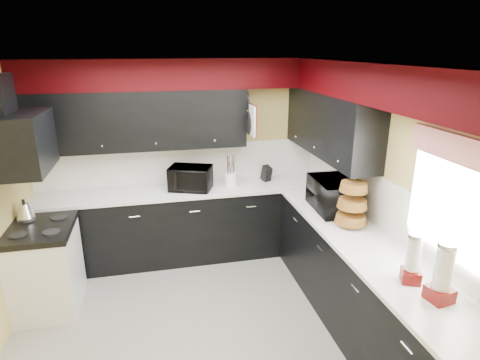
{
  "coord_description": "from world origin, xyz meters",
  "views": [
    {
      "loc": [
        -0.34,
        -3.25,
        2.62
      ],
      "look_at": [
        0.59,
        0.88,
        1.21
      ],
      "focal_mm": 30.0,
      "sensor_mm": 36.0,
      "label": 1
    }
  ],
  "objects_px": {
    "toaster_oven": "(190,178)",
    "microwave": "(334,195)",
    "utensil_crock": "(231,179)",
    "kettle": "(25,211)",
    "knife_block": "(266,174)"
  },
  "relations": [
    {
      "from": "toaster_oven",
      "to": "microwave",
      "type": "distance_m",
      "value": 1.75
    },
    {
      "from": "utensil_crock",
      "to": "kettle",
      "type": "bearing_deg",
      "value": -167.93
    },
    {
      "from": "utensil_crock",
      "to": "kettle",
      "type": "relative_size",
      "value": 0.93
    },
    {
      "from": "microwave",
      "to": "toaster_oven",
      "type": "bearing_deg",
      "value": 57.65
    },
    {
      "from": "kettle",
      "to": "microwave",
      "type": "bearing_deg",
      "value": -9.33
    },
    {
      "from": "microwave",
      "to": "kettle",
      "type": "distance_m",
      "value": 3.26
    },
    {
      "from": "toaster_oven",
      "to": "utensil_crock",
      "type": "relative_size",
      "value": 2.89
    },
    {
      "from": "utensil_crock",
      "to": "kettle",
      "type": "distance_m",
      "value": 2.34
    },
    {
      "from": "knife_block",
      "to": "utensil_crock",
      "type": "bearing_deg",
      "value": 176.59
    },
    {
      "from": "knife_block",
      "to": "kettle",
      "type": "xyz_separation_m",
      "value": [
        -2.78,
        -0.58,
        -0.04
      ]
    },
    {
      "from": "toaster_oven",
      "to": "knife_block",
      "type": "relative_size",
      "value": 2.48
    },
    {
      "from": "utensil_crock",
      "to": "knife_block",
      "type": "distance_m",
      "value": 0.5
    },
    {
      "from": "microwave",
      "to": "kettle",
      "type": "relative_size",
      "value": 3.33
    },
    {
      "from": "microwave",
      "to": "utensil_crock",
      "type": "height_order",
      "value": "microwave"
    },
    {
      "from": "toaster_oven",
      "to": "kettle",
      "type": "distance_m",
      "value": 1.84
    }
  ]
}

